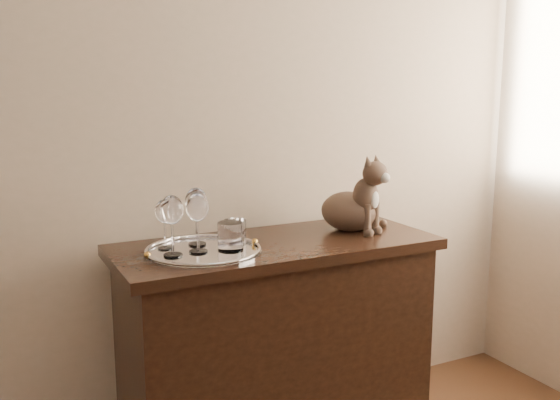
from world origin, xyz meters
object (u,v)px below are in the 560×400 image
(tumbler_a, at_px, (231,237))
(wine_glass_d, at_px, (198,223))
(tumbler_c, at_px, (235,232))
(cat, at_px, (350,192))
(tray, at_px, (203,252))
(wine_glass_a, at_px, (165,224))
(wine_glass_b, at_px, (196,216))
(sideboard, at_px, (276,349))
(wine_glass_c, at_px, (172,226))

(tumbler_a, bearing_deg, wine_glass_d, 162.19)
(tumbler_c, bearing_deg, wine_glass_d, -165.05)
(tumbler_c, bearing_deg, tumbler_a, -122.43)
(cat, bearing_deg, tray, 165.15)
(tray, xyz_separation_m, wine_glass_a, (-0.11, 0.09, 0.09))
(wine_glass_a, relative_size, wine_glass_b, 0.84)
(sideboard, relative_size, wine_glass_b, 5.78)
(sideboard, bearing_deg, wine_glass_b, 168.33)
(wine_glass_c, height_order, wine_glass_d, same)
(tray, bearing_deg, tumbler_c, 14.75)
(tray, relative_size, tumbler_c, 4.48)
(tray, bearing_deg, tumbler_a, -25.01)
(tumbler_c, distance_m, cat, 0.51)
(tumbler_c, bearing_deg, wine_glass_c, -169.19)
(wine_glass_b, height_order, tumbler_a, wine_glass_b)
(sideboard, bearing_deg, tumbler_c, 178.21)
(sideboard, height_order, wine_glass_b, wine_glass_b)
(wine_glass_b, bearing_deg, tumbler_c, -23.48)
(wine_glass_c, distance_m, wine_glass_d, 0.09)
(sideboard, distance_m, tray, 0.52)
(tray, distance_m, wine_glass_c, 0.15)
(wine_glass_a, relative_size, wine_glass_d, 0.85)
(wine_glass_b, xyz_separation_m, wine_glass_c, (-0.12, -0.10, -0.00))
(wine_glass_a, height_order, tumbler_c, wine_glass_a)
(tray, xyz_separation_m, tumbler_c, (0.13, 0.04, 0.05))
(tumbler_a, bearing_deg, wine_glass_a, 146.36)
(tray, distance_m, cat, 0.66)
(wine_glass_d, bearing_deg, tray, 16.22)
(cat, bearing_deg, wine_glass_a, 157.51)
(wine_glass_b, bearing_deg, tray, -95.55)
(wine_glass_a, distance_m, wine_glass_d, 0.13)
(wine_glass_a, bearing_deg, sideboard, -8.26)
(tumbler_c, bearing_deg, wine_glass_b, 156.52)
(sideboard, xyz_separation_m, wine_glass_d, (-0.32, -0.04, 0.54))
(wine_glass_a, xyz_separation_m, tumbler_a, (0.19, -0.13, -0.04))
(wine_glass_b, height_order, wine_glass_d, wine_glass_b)
(sideboard, xyz_separation_m, tumbler_a, (-0.21, -0.07, 0.48))
(wine_glass_a, relative_size, tumbler_c, 1.96)
(sideboard, bearing_deg, tumbler_a, -161.53)
(wine_glass_a, relative_size, cat, 0.57)
(sideboard, bearing_deg, wine_glass_c, -174.14)
(wine_glass_a, height_order, wine_glass_b, wine_glass_b)
(tray, height_order, wine_glass_b, wine_glass_b)
(tumbler_a, xyz_separation_m, cat, (0.55, 0.11, 0.10))
(wine_glass_b, distance_m, tumbler_a, 0.16)
(wine_glass_b, distance_m, wine_glass_d, 0.10)
(wine_glass_a, bearing_deg, tray, -39.48)
(tumbler_a, relative_size, tumbler_c, 1.12)
(wine_glass_a, bearing_deg, wine_glass_c, -92.35)
(tray, relative_size, wine_glass_b, 1.93)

